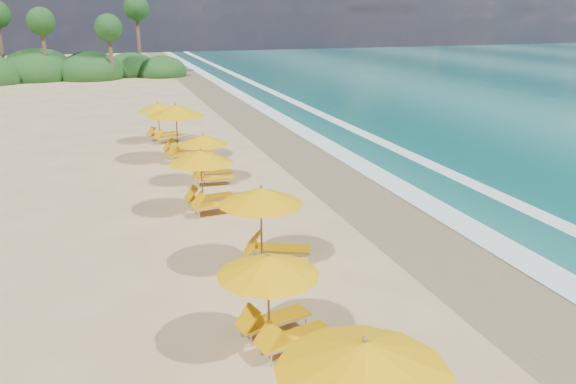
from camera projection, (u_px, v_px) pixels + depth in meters
The scene contains 10 objects.
ground at pixel (288, 228), 18.27m from camera, with size 160.00×160.00×0.00m, color tan.
wet_sand at pixel (399, 214), 19.45m from camera, with size 4.00×160.00×0.01m, color #867550.
surf_foam at pixel (467, 205), 20.24m from camera, with size 4.00×160.00×0.01m.
station_2 at pixel (275, 293), 11.55m from camera, with size 2.62×2.53×2.12m.
station_3 at pixel (268, 222), 15.11m from camera, with size 3.03×3.01×2.31m.
station_4 at pixel (207, 176), 19.39m from camera, with size 2.59×2.45×2.24m.
station_5 at pixel (208, 155), 22.64m from camera, with size 2.35×2.22×2.03m.
station_6 at pixel (181, 128), 25.95m from camera, with size 2.92×2.71×2.67m.
station_7 at pixel (162, 119), 29.70m from camera, with size 2.76×2.73×2.12m.
treeline at pixel (49, 69), 56.17m from camera, with size 25.80×8.80×9.74m.
Camera 1 is at (-5.31, -16.19, 6.69)m, focal length 35.50 mm.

